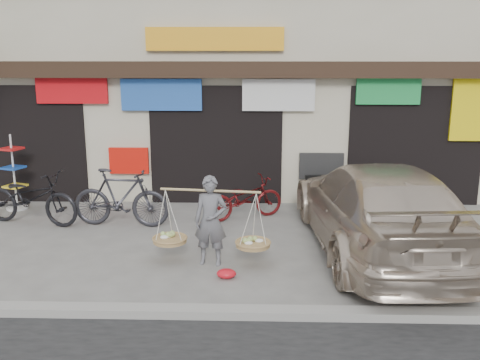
{
  "coord_description": "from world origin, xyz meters",
  "views": [
    {
      "loc": [
        0.89,
        -8.49,
        3.46
      ],
      "look_at": [
        0.62,
        0.9,
        1.17
      ],
      "focal_mm": 40.0,
      "sensor_mm": 36.0,
      "label": 1
    }
  ],
  "objects_px": {
    "bike_2": "(244,198)",
    "display_rack": "(14,179)",
    "bike_1": "(121,198)",
    "bike_0": "(31,198)",
    "suv": "(377,208)",
    "street_vendor": "(211,225)"
  },
  "relations": [
    {
      "from": "bike_0",
      "to": "suv",
      "type": "bearing_deg",
      "value": -87.25
    },
    {
      "from": "bike_0",
      "to": "bike_2",
      "type": "relative_size",
      "value": 1.25
    },
    {
      "from": "bike_0",
      "to": "suv",
      "type": "xyz_separation_m",
      "value": [
        6.68,
        -1.29,
        0.23
      ]
    },
    {
      "from": "bike_1",
      "to": "bike_2",
      "type": "height_order",
      "value": "bike_1"
    },
    {
      "from": "street_vendor",
      "to": "bike_1",
      "type": "height_order",
      "value": "street_vendor"
    },
    {
      "from": "bike_2",
      "to": "display_rack",
      "type": "distance_m",
      "value": 5.14
    },
    {
      "from": "bike_0",
      "to": "display_rack",
      "type": "distance_m",
      "value": 1.32
    },
    {
      "from": "bike_1",
      "to": "display_rack",
      "type": "relative_size",
      "value": 1.17
    },
    {
      "from": "bike_2",
      "to": "display_rack",
      "type": "bearing_deg",
      "value": 59.05
    },
    {
      "from": "bike_0",
      "to": "bike_1",
      "type": "xyz_separation_m",
      "value": [
        1.86,
        -0.08,
        0.03
      ]
    },
    {
      "from": "street_vendor",
      "to": "suv",
      "type": "relative_size",
      "value": 0.35
    },
    {
      "from": "street_vendor",
      "to": "suv",
      "type": "bearing_deg",
      "value": 20.31
    },
    {
      "from": "street_vendor",
      "to": "bike_1",
      "type": "distance_m",
      "value": 2.74
    },
    {
      "from": "street_vendor",
      "to": "bike_0",
      "type": "distance_m",
      "value": 4.31
    },
    {
      "from": "bike_0",
      "to": "street_vendor",
      "type": "bearing_deg",
      "value": -103.81
    },
    {
      "from": "bike_1",
      "to": "bike_2",
      "type": "relative_size",
      "value": 1.15
    },
    {
      "from": "bike_1",
      "to": "suv",
      "type": "bearing_deg",
      "value": -98.69
    },
    {
      "from": "bike_1",
      "to": "suv",
      "type": "relative_size",
      "value": 0.35
    },
    {
      "from": "bike_1",
      "to": "display_rack",
      "type": "distance_m",
      "value": 2.88
    },
    {
      "from": "bike_0",
      "to": "bike_1",
      "type": "bearing_deg",
      "value": -78.75
    },
    {
      "from": "bike_2",
      "to": "suv",
      "type": "height_order",
      "value": "suv"
    },
    {
      "from": "bike_0",
      "to": "bike_2",
      "type": "distance_m",
      "value": 4.35
    }
  ]
}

